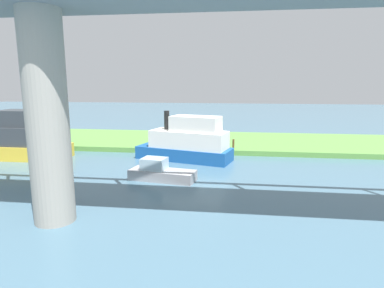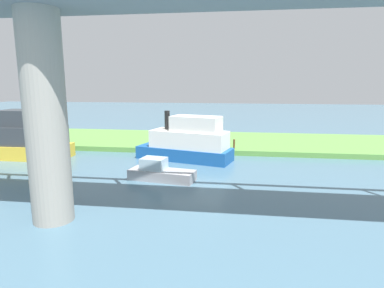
{
  "view_description": "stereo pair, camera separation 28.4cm",
  "coord_description": "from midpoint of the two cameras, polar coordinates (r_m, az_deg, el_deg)",
  "views": [
    {
      "loc": [
        -4.37,
        30.78,
        6.95
      ],
      "look_at": [
        -1.0,
        5.0,
        2.0
      ],
      "focal_mm": 30.33,
      "sensor_mm": 36.0,
      "label": 1
    },
    {
      "loc": [
        -4.65,
        30.75,
        6.95
      ],
      "look_at": [
        -1.0,
        5.0,
        2.0
      ],
      "focal_mm": 30.33,
      "sensor_mm": 36.0,
      "label": 2
    }
  ],
  "objects": [
    {
      "name": "person_on_bank",
      "position": [
        33.58,
        4.7,
        0.88
      ],
      "size": [
        0.38,
        0.38,
        1.39
      ],
      "color": "#2D334C",
      "rests_on": "grassy_bank"
    },
    {
      "name": "ground_plane",
      "position": [
        31.86,
        -0.87,
        -1.82
      ],
      "size": [
        160.0,
        160.0,
        0.0
      ],
      "primitive_type": "plane",
      "color": "#476B7F"
    },
    {
      "name": "grassy_bank",
      "position": [
        37.64,
        0.45,
        0.52
      ],
      "size": [
        80.0,
        12.0,
        0.5
      ],
      "primitive_type": "cube",
      "color": "#5B9342",
      "rests_on": "ground"
    },
    {
      "name": "skiff_small",
      "position": [
        29.31,
        -1.16,
        0.32
      ],
      "size": [
        9.07,
        5.04,
        4.41
      ],
      "color": "#195199",
      "rests_on": "ground"
    },
    {
      "name": "bridge_pylon",
      "position": [
        17.19,
        -24.49,
        3.79
      ],
      "size": [
        2.0,
        2.0,
        10.29
      ],
      "primitive_type": "cylinder",
      "color": "#9E998E",
      "rests_on": "ground"
    },
    {
      "name": "mooring_post",
      "position": [
        32.35,
        7.04,
        0.03
      ],
      "size": [
        0.2,
        0.2,
        0.92
      ],
      "primitive_type": "cylinder",
      "color": "brown",
      "rests_on": "grassy_bank"
    },
    {
      "name": "motorboat_red",
      "position": [
        23.62,
        -5.91,
        -4.95
      ],
      "size": [
        4.99,
        2.51,
        1.59
      ],
      "color": "#99999E",
      "rests_on": "ground"
    },
    {
      "name": "riverboat_paddlewheel",
      "position": [
        34.06,
        -28.28,
        0.82
      ],
      "size": [
        9.62,
        3.26,
        4.91
      ],
      "color": "gold",
      "rests_on": "ground"
    }
  ]
}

